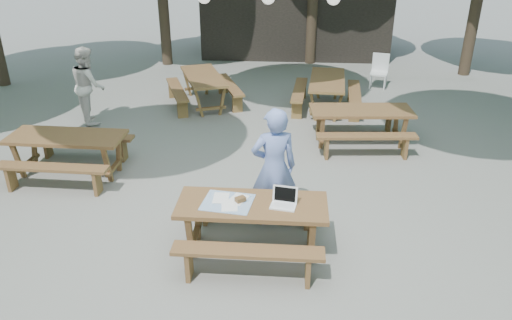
{
  "coord_description": "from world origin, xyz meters",
  "views": [
    {
      "loc": [
        0.46,
        -6.79,
        4.15
      ],
      "look_at": [
        -0.02,
        -0.42,
        1.05
      ],
      "focal_mm": 35.0,
      "sensor_mm": 36.0,
      "label": 1
    }
  ],
  "objects_px": {
    "plastic_chair": "(378,78)",
    "second_person": "(88,85)",
    "picnic_table_nw": "(69,154)",
    "main_picnic_table": "(252,226)",
    "woman": "(274,168)"
  },
  "relations": [
    {
      "from": "main_picnic_table",
      "to": "second_person",
      "type": "distance_m",
      "value": 6.12
    },
    {
      "from": "main_picnic_table",
      "to": "plastic_chair",
      "type": "bearing_deg",
      "value": 69.87
    },
    {
      "from": "picnic_table_nw",
      "to": "second_person",
      "type": "xyz_separation_m",
      "value": [
        -0.57,
        2.57,
        0.46
      ]
    },
    {
      "from": "main_picnic_table",
      "to": "picnic_table_nw",
      "type": "relative_size",
      "value": 0.99
    },
    {
      "from": "picnic_table_nw",
      "to": "woman",
      "type": "distance_m",
      "value": 3.94
    },
    {
      "from": "woman",
      "to": "plastic_chair",
      "type": "bearing_deg",
      "value": -123.44
    },
    {
      "from": "main_picnic_table",
      "to": "plastic_chair",
      "type": "distance_m",
      "value": 8.13
    },
    {
      "from": "picnic_table_nw",
      "to": "plastic_chair",
      "type": "height_order",
      "value": "plastic_chair"
    },
    {
      "from": "picnic_table_nw",
      "to": "main_picnic_table",
      "type": "bearing_deg",
      "value": -29.54
    },
    {
      "from": "woman",
      "to": "second_person",
      "type": "bearing_deg",
      "value": -55.45
    },
    {
      "from": "main_picnic_table",
      "to": "woman",
      "type": "relative_size",
      "value": 1.1
    },
    {
      "from": "main_picnic_table",
      "to": "woman",
      "type": "height_order",
      "value": "woman"
    },
    {
      "from": "plastic_chair",
      "to": "second_person",
      "type": "bearing_deg",
      "value": -141.45
    },
    {
      "from": "second_person",
      "to": "plastic_chair",
      "type": "relative_size",
      "value": 1.88
    },
    {
      "from": "picnic_table_nw",
      "to": "plastic_chair",
      "type": "distance_m",
      "value": 8.36
    }
  ]
}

